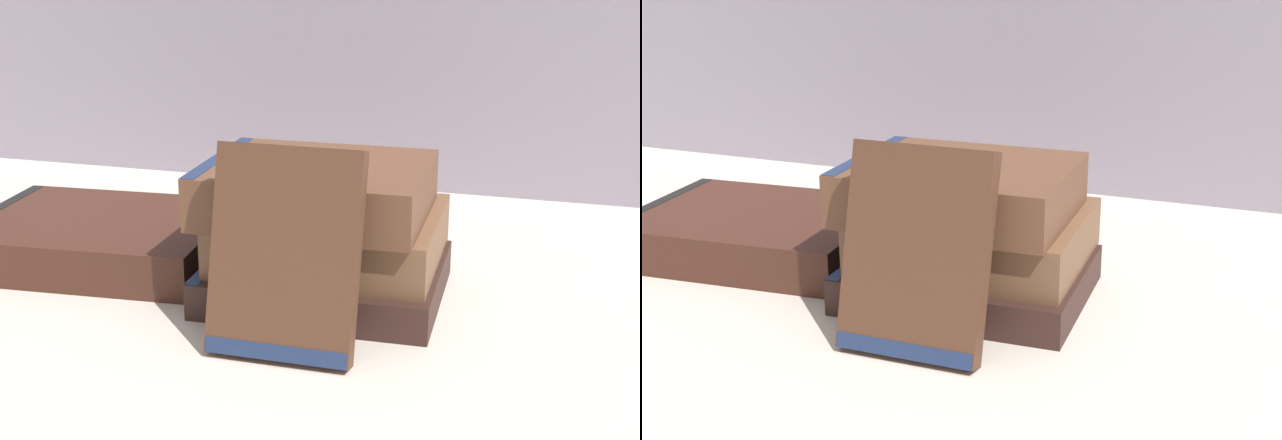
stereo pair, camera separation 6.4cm
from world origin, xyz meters
TOP-DOWN VIEW (x-y plane):
  - ground_plane at (0.00, 0.00)m, footprint 3.00×3.00m
  - book_flat_bottom at (0.04, 0.03)m, footprint 0.20×0.16m
  - book_flat_middle at (0.04, 0.04)m, footprint 0.19×0.16m
  - book_flat_top at (0.03, 0.03)m, footprint 0.19×0.15m
  - book_side_left at (-0.19, 0.05)m, footprint 0.24×0.19m
  - book_leaning_front at (0.04, -0.08)m, footprint 0.11×0.06m
  - pocket_watch at (0.05, -0.00)m, footprint 0.05×0.05m
  - reading_glasses at (-0.06, 0.18)m, footprint 0.10×0.05m

SIDE VIEW (x-z plane):
  - ground_plane at x=0.00m, z-range 0.00..0.00m
  - reading_glasses at x=-0.06m, z-range 0.00..0.00m
  - book_flat_bottom at x=0.04m, z-range 0.00..0.03m
  - book_side_left at x=-0.19m, z-range 0.00..0.04m
  - book_flat_middle at x=0.04m, z-range 0.03..0.07m
  - book_leaning_front at x=0.04m, z-range -0.01..0.15m
  - book_flat_top at x=0.03m, z-range 0.07..0.12m
  - pocket_watch at x=0.05m, z-range 0.12..0.12m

